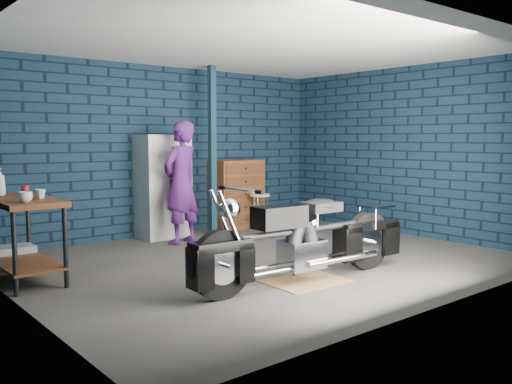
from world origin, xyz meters
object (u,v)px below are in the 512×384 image
Objects in this scene: locker at (163,186)px; tool_chest at (237,194)px; workbench at (22,239)px; motorcycle at (306,233)px; shop_stool at (260,212)px; storage_bin at (12,258)px; person at (181,183)px.

tool_chest is (1.45, 0.00, -0.21)m from locker.
motorcycle is at bearing -40.82° from workbench.
shop_stool is at bearing -72.66° from tool_chest.
tool_chest is (3.94, 1.28, 0.14)m from workbench.
workbench is 4.14m from tool_chest.
tool_chest reaches higher than workbench.
motorcycle reaches higher than shop_stool.
storage_bin is (-2.34, 2.53, -0.39)m from motorcycle.
person is 2.91× the size of shop_stool.
locker is at bearing -111.96° from person.
person is 1.12× the size of locker.
workbench is 2.95× the size of storage_bin.
person is at bearing -175.23° from shop_stool.
motorcycle is 3.47m from storage_bin.
workbench is 0.57× the size of motorcycle.
shop_stool is at bearing 4.62° from storage_bin.
shop_stool is (4.06, 0.33, 0.16)m from storage_bin.
motorcycle is at bearing -121.04° from shop_stool.
motorcycle reaches higher than workbench.
shop_stool is at bearing 11.47° from workbench.
workbench is 2.82m from locker.
workbench is at bearing -92.29° from storage_bin.
tool_chest is 1.90× the size of shop_stool.
storage_bin is 2.67m from locker.
motorcycle is 3.33m from locker.
motorcycle is 1.52× the size of locker.
workbench reaches higher than shop_stool.
motorcycle is 1.35× the size of person.
motorcycle is 2.75m from person.
motorcycle reaches higher than storage_bin.
locker reaches higher than tool_chest.
workbench is 3.11m from motorcycle.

